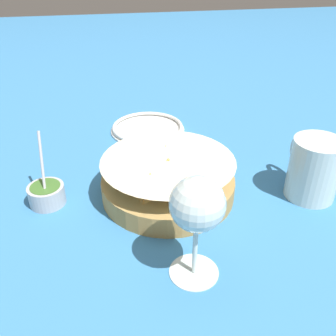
% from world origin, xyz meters
% --- Properties ---
extents(ground_plane, '(4.00, 4.00, 0.00)m').
position_xyz_m(ground_plane, '(0.00, 0.00, 0.00)').
color(ground_plane, teal).
extents(food_basket, '(0.24, 0.24, 0.08)m').
position_xyz_m(food_basket, '(0.01, -0.02, 0.03)').
color(food_basket, '#B2894C').
rests_on(food_basket, ground_plane).
extents(sauce_cup, '(0.08, 0.06, 0.13)m').
position_xyz_m(sauce_cup, '(0.03, 0.19, 0.02)').
color(sauce_cup, '#B7B7BC').
rests_on(sauce_cup, ground_plane).
extents(wine_glass, '(0.07, 0.07, 0.16)m').
position_xyz_m(wine_glass, '(-0.18, -0.03, 0.12)').
color(wine_glass, silver).
rests_on(wine_glass, ground_plane).
extents(beer_mug, '(0.13, 0.09, 0.11)m').
position_xyz_m(beer_mug, '(-0.04, -0.28, 0.05)').
color(beer_mug, silver).
rests_on(beer_mug, ground_plane).
extents(side_plate, '(0.18, 0.18, 0.01)m').
position_xyz_m(side_plate, '(0.29, -0.02, 0.01)').
color(side_plate, white).
rests_on(side_plate, ground_plane).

